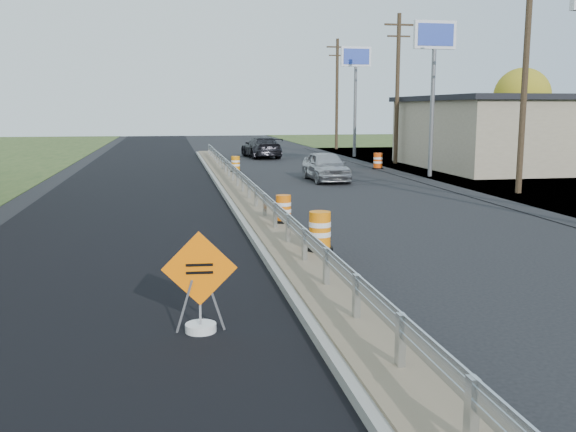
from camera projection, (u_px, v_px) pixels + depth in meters
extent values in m
plane|color=black|center=(288.00, 250.00, 16.13)|extent=(140.00, 140.00, 0.00)
cube|color=black|center=(131.00, 200.00, 25.04)|extent=(7.20, 120.00, 0.01)
cube|color=gray|center=(249.00, 202.00, 23.87)|extent=(1.60, 55.00, 0.18)
cube|color=brown|center=(249.00, 199.00, 23.86)|extent=(1.25, 55.00, 0.05)
cube|color=silver|center=(472.00, 411.00, 6.34)|extent=(0.10, 0.15, 0.70)
cube|color=silver|center=(401.00, 340.00, 8.28)|extent=(0.10, 0.15, 0.70)
cube|color=silver|center=(356.00, 296.00, 10.22)|extent=(0.10, 0.15, 0.70)
cube|color=silver|center=(326.00, 266.00, 12.16)|extent=(0.10, 0.15, 0.70)
cube|color=silver|center=(305.00, 244.00, 14.10)|extent=(0.10, 0.15, 0.70)
cube|color=silver|center=(288.00, 228.00, 16.04)|extent=(0.10, 0.15, 0.70)
cube|color=silver|center=(275.00, 215.00, 17.97)|extent=(0.10, 0.15, 0.70)
cube|color=silver|center=(265.00, 205.00, 19.91)|extent=(0.10, 0.15, 0.70)
cube|color=silver|center=(256.00, 196.00, 21.85)|extent=(0.10, 0.15, 0.70)
cube|color=silver|center=(249.00, 189.00, 23.79)|extent=(0.10, 0.15, 0.70)
cube|color=silver|center=(243.00, 183.00, 25.73)|extent=(0.10, 0.15, 0.70)
cube|color=silver|center=(238.00, 178.00, 27.67)|extent=(0.10, 0.15, 0.70)
cube|color=silver|center=(233.00, 173.00, 29.61)|extent=(0.10, 0.15, 0.70)
cube|color=silver|center=(229.00, 169.00, 31.55)|extent=(0.10, 0.15, 0.70)
cube|color=silver|center=(226.00, 166.00, 33.49)|extent=(0.10, 0.15, 0.70)
cube|color=silver|center=(222.00, 163.00, 35.43)|extent=(0.10, 0.15, 0.70)
cube|color=silver|center=(220.00, 160.00, 37.37)|extent=(0.10, 0.15, 0.70)
cube|color=silver|center=(217.00, 157.00, 39.31)|extent=(0.10, 0.15, 0.70)
cube|color=silver|center=(215.00, 155.00, 41.25)|extent=(0.10, 0.15, 0.70)
cube|color=silver|center=(213.00, 153.00, 43.19)|extent=(0.10, 0.15, 0.70)
cube|color=silver|center=(211.00, 151.00, 45.13)|extent=(0.10, 0.15, 0.70)
cube|color=silver|center=(209.00, 149.00, 47.07)|extent=(0.10, 0.15, 0.70)
cube|color=silver|center=(246.00, 181.00, 24.73)|extent=(0.04, 46.00, 0.34)
cube|color=silver|center=(246.00, 183.00, 24.74)|extent=(0.06, 46.00, 0.03)
cube|color=silver|center=(246.00, 179.00, 24.72)|extent=(0.06, 46.00, 0.03)
cube|color=tan|center=(568.00, 134.00, 38.96)|extent=(18.00, 12.00, 4.00)
cube|color=black|center=(570.00, 99.00, 38.61)|extent=(18.50, 12.50, 0.30)
cube|color=black|center=(429.00, 142.00, 37.42)|extent=(0.08, 7.20, 2.20)
cylinder|color=slate|center=(432.00, 111.00, 32.97)|extent=(0.22, 0.22, 6.80)
cube|color=white|center=(435.00, 35.00, 32.34)|extent=(2.20, 0.25, 1.40)
cube|color=#263FB2|center=(435.00, 35.00, 32.34)|extent=(1.90, 0.30, 1.10)
cylinder|color=slate|center=(355.00, 110.00, 46.54)|extent=(0.22, 0.22, 6.80)
cube|color=white|center=(356.00, 57.00, 45.91)|extent=(2.20, 0.25, 1.40)
cube|color=#263FB2|center=(356.00, 57.00, 45.91)|extent=(1.90, 0.30, 1.10)
cylinder|color=#473523|center=(525.00, 79.00, 26.14)|extent=(0.26, 0.26, 9.40)
cylinder|color=#473523|center=(397.00, 90.00, 40.69)|extent=(0.26, 0.26, 9.40)
cube|color=#473523|center=(399.00, 25.00, 40.03)|extent=(1.90, 0.12, 0.12)
cube|color=#473523|center=(399.00, 36.00, 40.14)|extent=(1.50, 0.10, 0.10)
cylinder|color=#473523|center=(337.00, 95.00, 55.23)|extent=(0.26, 0.26, 9.40)
cube|color=#473523|center=(338.00, 47.00, 54.57)|extent=(1.90, 0.12, 0.12)
cube|color=#473523|center=(337.00, 55.00, 54.69)|extent=(1.50, 0.10, 0.10)
cylinder|color=#473523|center=(520.00, 133.00, 53.51)|extent=(0.36, 0.36, 3.08)
sphere|color=#A89824|center=(522.00, 96.00, 53.01)|extent=(4.62, 4.62, 4.62)
cylinder|color=white|center=(201.00, 328.00, 10.23)|extent=(0.50, 0.50, 0.14)
cube|color=slate|center=(184.00, 306.00, 10.12)|extent=(0.29, 0.05, 0.86)
cube|color=slate|center=(216.00, 305.00, 10.21)|extent=(0.29, 0.05, 0.86)
cube|color=slate|center=(200.00, 305.00, 10.21)|extent=(0.05, 0.22, 0.88)
cube|color=#FF6D05|center=(199.00, 269.00, 10.06)|extent=(1.19, 0.10, 1.19)
cube|color=black|center=(199.00, 265.00, 10.04)|extent=(0.43, 0.03, 0.04)
cube|color=black|center=(200.00, 273.00, 10.06)|extent=(0.43, 0.03, 0.04)
cylinder|color=black|center=(320.00, 249.00, 15.10)|extent=(0.63, 0.63, 0.08)
cylinder|color=orange|center=(320.00, 230.00, 15.02)|extent=(0.50, 0.50, 0.88)
cylinder|color=white|center=(320.00, 224.00, 15.00)|extent=(0.52, 0.52, 0.12)
cylinder|color=white|center=(320.00, 234.00, 15.04)|extent=(0.52, 0.52, 0.12)
cylinder|color=black|center=(283.00, 221.00, 18.80)|extent=(0.55, 0.55, 0.07)
cylinder|color=orange|center=(283.00, 208.00, 18.73)|extent=(0.44, 0.44, 0.77)
cylinder|color=white|center=(283.00, 204.00, 18.71)|extent=(0.45, 0.45, 0.10)
cylinder|color=white|center=(283.00, 211.00, 18.75)|extent=(0.45, 0.45, 0.10)
cylinder|color=black|center=(236.00, 171.00, 33.86)|extent=(0.56, 0.56, 0.07)
cylinder|color=orange|center=(236.00, 164.00, 33.80)|extent=(0.45, 0.45, 0.78)
cylinder|color=white|center=(236.00, 161.00, 33.78)|extent=(0.46, 0.46, 0.10)
cylinder|color=white|center=(236.00, 165.00, 33.81)|extent=(0.46, 0.46, 0.10)
cylinder|color=black|center=(378.00, 168.00, 37.78)|extent=(0.65, 0.65, 0.09)
cylinder|color=#EE460A|center=(378.00, 161.00, 37.70)|extent=(0.52, 0.52, 0.91)
cylinder|color=white|center=(378.00, 158.00, 37.68)|extent=(0.53, 0.53, 0.12)
cylinder|color=white|center=(378.00, 162.00, 37.72)|extent=(0.53, 0.53, 0.12)
imported|color=#AAA9AE|center=(326.00, 166.00, 31.52)|extent=(1.79, 4.30, 1.45)
imported|color=black|center=(261.00, 147.00, 46.46)|extent=(2.63, 5.43, 1.52)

